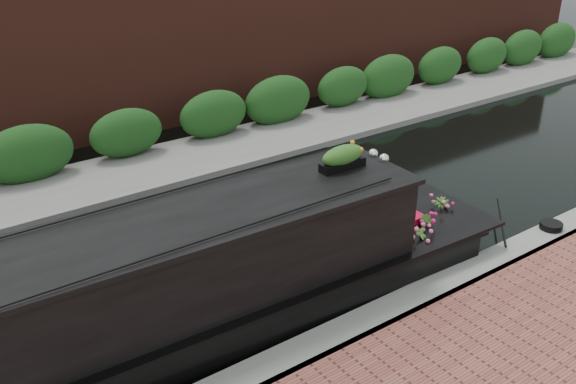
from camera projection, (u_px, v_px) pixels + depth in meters
ground at (240, 247)px, 12.02m from camera, size 80.00×80.00×0.00m
near_bank_coping at (357, 337)px, 9.60m from camera, size 40.00×0.60×0.50m
far_bank_path at (146, 173)px, 15.10m from camera, size 40.00×2.40×0.34m
far_hedge at (131, 161)px, 15.76m from camera, size 40.00×1.10×2.80m
far_brick_wall at (99, 137)px, 17.29m from camera, size 40.00×1.00×8.00m
narrowboat at (171, 301)px, 9.09m from camera, size 11.36×2.41×2.65m
rope_fender at (452, 223)px, 12.52m from camera, size 0.32×0.34×0.32m
coiled_mooring_rope at (551, 226)px, 12.12m from camera, size 0.42×0.42×0.12m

